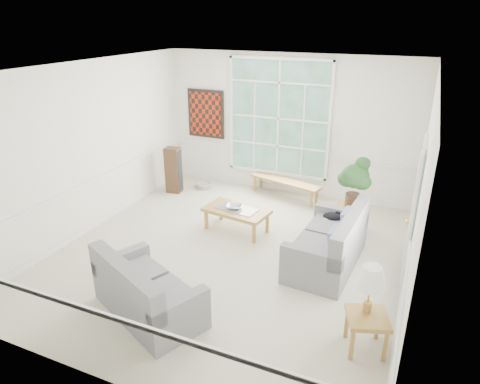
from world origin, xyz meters
name	(u,v)px	position (x,y,z in m)	size (l,w,h in m)	color
floor	(230,253)	(0.00, 0.00, -0.01)	(5.50, 6.00, 0.01)	#BDB89E
ceiling	(228,68)	(0.00, 0.00, 3.00)	(5.50, 6.00, 0.02)	white
wall_back	(288,126)	(0.00, 3.00, 1.50)	(5.50, 0.02, 3.00)	white
wall_front	(96,265)	(0.00, -3.00, 1.50)	(5.50, 0.02, 3.00)	white
wall_left	(89,148)	(-2.75, 0.00, 1.50)	(0.02, 6.00, 3.00)	white
wall_right	(420,197)	(2.75, 0.00, 1.50)	(0.02, 6.00, 3.00)	white
window_back	(279,118)	(-0.20, 2.96, 1.65)	(2.30, 0.08, 2.40)	white
entry_door	(413,210)	(2.71, 0.60, 1.05)	(0.08, 0.90, 2.10)	white
door_sidelight	(412,221)	(2.71, -0.03, 1.15)	(0.08, 0.26, 1.90)	white
wall_art	(206,114)	(-1.95, 2.95, 1.60)	(0.90, 0.06, 1.10)	#5B160A
wall_frame_near	(422,155)	(2.71, 1.75, 1.55)	(0.04, 0.26, 0.32)	black
wall_frame_far	(423,149)	(2.71, 2.15, 1.55)	(0.04, 0.26, 0.32)	black
loveseat_right	(327,238)	(1.54, 0.31, 0.47)	(0.90, 1.74, 0.94)	slate
loveseat_front	(148,285)	(-0.33, -1.82, 0.43)	(1.60, 0.83, 0.86)	slate
coffee_table	(237,220)	(-0.23, 0.79, 0.22)	(1.17, 0.64, 0.44)	#A27738
pewter_bowl	(234,207)	(-0.27, 0.79, 0.48)	(0.34, 0.34, 0.08)	#9F9FA4
window_bench	(285,189)	(0.10, 2.65, 0.19)	(1.64, 0.32, 0.38)	#A27738
end_table	(348,218)	(1.65, 1.65, 0.24)	(0.47, 0.47, 0.47)	#A27738
houseplant	(354,182)	(1.68, 1.70, 0.94)	(0.54, 0.54, 0.93)	#234D22
side_table	(366,332)	(2.40, -1.37, 0.24)	(0.47, 0.47, 0.48)	#A27738
table_lamp	(370,290)	(2.37, -1.30, 0.78)	(0.36, 0.36, 0.61)	silver
pet_bed	(204,185)	(-1.78, 2.42, 0.06)	(0.39, 0.39, 0.12)	gray
floor_speaker	(173,170)	(-2.27, 1.95, 0.51)	(0.32, 0.25, 1.03)	#442C1B
cat	(332,216)	(1.48, 0.93, 0.55)	(0.32, 0.22, 0.15)	black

